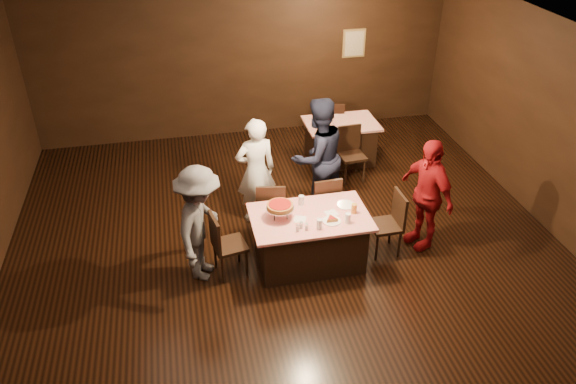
{
  "coord_description": "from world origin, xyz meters",
  "views": [
    {
      "loc": [
        -1.36,
        -5.44,
        5.02
      ],
      "look_at": [
        0.0,
        0.9,
        1.0
      ],
      "focal_mm": 35.0,
      "sensor_mm": 36.0,
      "label": 1
    }
  ],
  "objects_px": {
    "chair_back_near": "(352,155)",
    "diner_red_shirt": "(426,194)",
    "chair_back_far": "(331,124)",
    "plate_empty": "(346,205)",
    "chair_far_right": "(323,202)",
    "glass_amber": "(354,209)",
    "chair_end_left": "(230,244)",
    "diner_navy_hoodie": "(318,157)",
    "pizza_stand": "(280,206)",
    "glass_back": "(301,200)",
    "chair_end_right": "(385,224)",
    "diner_white_jacket": "(256,171)",
    "chair_far_left": "(271,208)",
    "glass_front_left": "(319,224)",
    "glass_front_right": "(348,218)",
    "diner_grey_knit": "(200,224)",
    "back_table": "(340,142)",
    "main_table": "(309,239)"
  },
  "relations": [
    {
      "from": "chair_back_near",
      "to": "diner_red_shirt",
      "type": "bearing_deg",
      "value": -81.64
    },
    {
      "from": "chair_far_right",
      "to": "chair_back_near",
      "type": "distance_m",
      "value": 1.6
    },
    {
      "from": "chair_end_right",
      "to": "chair_back_near",
      "type": "xyz_separation_m",
      "value": [
        0.18,
        2.09,
        0.0
      ]
    },
    {
      "from": "chair_end_right",
      "to": "glass_front_left",
      "type": "bearing_deg",
      "value": -75.28
    },
    {
      "from": "chair_end_right",
      "to": "diner_white_jacket",
      "type": "bearing_deg",
      "value": -128.05
    },
    {
      "from": "glass_front_right",
      "to": "glass_amber",
      "type": "bearing_deg",
      "value": 53.13
    },
    {
      "from": "chair_end_left",
      "to": "diner_grey_knit",
      "type": "distance_m",
      "value": 0.51
    },
    {
      "from": "chair_far_left",
      "to": "glass_front_left",
      "type": "distance_m",
      "value": 1.2
    },
    {
      "from": "diner_white_jacket",
      "to": "glass_amber",
      "type": "relative_size",
      "value": 12.16
    },
    {
      "from": "chair_end_right",
      "to": "diner_white_jacket",
      "type": "height_order",
      "value": "diner_white_jacket"
    },
    {
      "from": "plate_empty",
      "to": "diner_navy_hoodie",
      "type": "bearing_deg",
      "value": 95.47
    },
    {
      "from": "diner_red_shirt",
      "to": "pizza_stand",
      "type": "xyz_separation_m",
      "value": [
        -2.11,
        -0.04,
        0.11
      ]
    },
    {
      "from": "diner_grey_knit",
      "to": "chair_end_left",
      "type": "bearing_deg",
      "value": -73.35
    },
    {
      "from": "glass_front_right",
      "to": "chair_back_near",
      "type": "bearing_deg",
      "value": 70.56
    },
    {
      "from": "glass_back",
      "to": "diner_red_shirt",
      "type": "bearing_deg",
      "value": -6.79
    },
    {
      "from": "back_table",
      "to": "glass_front_right",
      "type": "distance_m",
      "value": 3.18
    },
    {
      "from": "glass_front_left",
      "to": "glass_back",
      "type": "relative_size",
      "value": 1.0
    },
    {
      "from": "pizza_stand",
      "to": "chair_back_near",
      "type": "bearing_deg",
      "value": 50.59
    },
    {
      "from": "plate_empty",
      "to": "chair_back_near",
      "type": "bearing_deg",
      "value": 69.48
    },
    {
      "from": "glass_front_right",
      "to": "chair_far_right",
      "type": "bearing_deg",
      "value": 92.86
    },
    {
      "from": "chair_back_near",
      "to": "diner_navy_hoodie",
      "type": "height_order",
      "value": "diner_navy_hoodie"
    },
    {
      "from": "diner_grey_knit",
      "to": "glass_front_left",
      "type": "height_order",
      "value": "diner_grey_knit"
    },
    {
      "from": "chair_far_left",
      "to": "glass_amber",
      "type": "xyz_separation_m",
      "value": [
        1.0,
        -0.8,
        0.37
      ]
    },
    {
      "from": "glass_front_right",
      "to": "glass_back",
      "type": "distance_m",
      "value": 0.74
    },
    {
      "from": "glass_front_left",
      "to": "glass_amber",
      "type": "height_order",
      "value": "same"
    },
    {
      "from": "main_table",
      "to": "pizza_stand",
      "type": "height_order",
      "value": "pizza_stand"
    },
    {
      "from": "chair_back_far",
      "to": "plate_empty",
      "type": "bearing_deg",
      "value": 87.72
    },
    {
      "from": "chair_back_near",
      "to": "plate_empty",
      "type": "distance_m",
      "value": 2.09
    },
    {
      "from": "chair_back_near",
      "to": "diner_red_shirt",
      "type": "xyz_separation_m",
      "value": [
        0.43,
        -2.0,
        0.37
      ]
    },
    {
      "from": "chair_back_near",
      "to": "diner_red_shirt",
      "type": "relative_size",
      "value": 0.56
    },
    {
      "from": "chair_back_near",
      "to": "plate_empty",
      "type": "xyz_separation_m",
      "value": [
        -0.73,
        -1.94,
        0.3
      ]
    },
    {
      "from": "chair_end_right",
      "to": "pizza_stand",
      "type": "distance_m",
      "value": 1.57
    },
    {
      "from": "diner_grey_knit",
      "to": "plate_empty",
      "type": "xyz_separation_m",
      "value": [
        2.01,
        0.12,
        -0.05
      ]
    },
    {
      "from": "chair_far_left",
      "to": "glass_amber",
      "type": "bearing_deg",
      "value": 151.06
    },
    {
      "from": "chair_end_right",
      "to": "chair_back_far",
      "type": "relative_size",
      "value": 1.0
    },
    {
      "from": "chair_back_near",
      "to": "plate_empty",
      "type": "bearing_deg",
      "value": -114.41
    },
    {
      "from": "chair_far_right",
      "to": "diner_grey_knit",
      "type": "bearing_deg",
      "value": 17.78
    },
    {
      "from": "chair_far_right",
      "to": "glass_front_right",
      "type": "relative_size",
      "value": 6.79
    },
    {
      "from": "diner_white_jacket",
      "to": "glass_back",
      "type": "relative_size",
      "value": 12.16
    },
    {
      "from": "chair_end_right",
      "to": "diner_navy_hoodie",
      "type": "distance_m",
      "value": 1.52
    },
    {
      "from": "chair_back_near",
      "to": "diner_white_jacket",
      "type": "relative_size",
      "value": 0.56
    },
    {
      "from": "main_table",
      "to": "chair_end_left",
      "type": "bearing_deg",
      "value": 180.0
    },
    {
      "from": "glass_front_left",
      "to": "diner_grey_knit",
      "type": "bearing_deg",
      "value": 167.53
    },
    {
      "from": "chair_end_left",
      "to": "diner_navy_hoodie",
      "type": "height_order",
      "value": "diner_navy_hoodie"
    },
    {
      "from": "chair_far_right",
      "to": "glass_amber",
      "type": "relative_size",
      "value": 6.79
    },
    {
      "from": "back_table",
      "to": "chair_far_right",
      "type": "height_order",
      "value": "chair_far_right"
    },
    {
      "from": "main_table",
      "to": "pizza_stand",
      "type": "relative_size",
      "value": 4.21
    },
    {
      "from": "chair_back_far",
      "to": "glass_front_right",
      "type": "bearing_deg",
      "value": 87.56
    },
    {
      "from": "chair_end_right",
      "to": "plate_empty",
      "type": "distance_m",
      "value": 0.65
    },
    {
      "from": "chair_back_near",
      "to": "glass_front_left",
      "type": "height_order",
      "value": "chair_back_near"
    }
  ]
}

